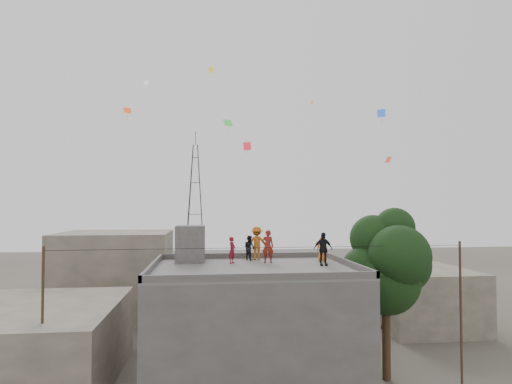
# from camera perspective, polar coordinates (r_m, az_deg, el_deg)

# --- Properties ---
(main_building) EXTENTS (10.00, 8.00, 6.10)m
(main_building) POSITION_cam_1_polar(r_m,az_deg,el_deg) (22.45, -0.46, -17.74)
(main_building) COLOR #474542
(main_building) RESTS_ON ground
(parapet) EXTENTS (10.00, 8.00, 0.30)m
(parapet) POSITION_cam_1_polar(r_m,az_deg,el_deg) (21.80, -0.46, -9.62)
(parapet) COLOR #474542
(parapet) RESTS_ON main_building
(stair_head_box) EXTENTS (1.60, 1.80, 2.00)m
(stair_head_box) POSITION_cam_1_polar(r_m,az_deg,el_deg) (24.19, -8.73, -6.82)
(stair_head_box) COLOR #474542
(stair_head_box) RESTS_ON main_building
(neighbor_west) EXTENTS (8.00, 10.00, 4.00)m
(neighbor_west) POSITION_cam_1_polar(r_m,az_deg,el_deg) (26.05, -27.16, -17.69)
(neighbor_west) COLOR #575145
(neighbor_west) RESTS_ON ground
(neighbor_north) EXTENTS (12.00, 9.00, 5.00)m
(neighbor_north) POSITION_cam_1_polar(r_m,az_deg,el_deg) (36.35, 0.36, -12.52)
(neighbor_north) COLOR #474542
(neighbor_north) RESTS_ON ground
(neighbor_northwest) EXTENTS (9.00, 8.00, 7.00)m
(neighbor_northwest) POSITION_cam_1_polar(r_m,az_deg,el_deg) (38.68, -18.26, -10.28)
(neighbor_northwest) COLOR #575145
(neighbor_northwest) RESTS_ON ground
(neighbor_east) EXTENTS (7.00, 8.00, 4.40)m
(neighbor_east) POSITION_cam_1_polar(r_m,az_deg,el_deg) (36.12, 20.98, -12.95)
(neighbor_east) COLOR #575145
(neighbor_east) RESTS_ON ground
(tree) EXTENTS (4.90, 4.60, 9.10)m
(tree) POSITION_cam_1_polar(r_m,az_deg,el_deg) (24.29, 17.17, -9.10)
(tree) COLOR black
(tree) RESTS_ON ground
(utility_line) EXTENTS (20.12, 0.62, 7.40)m
(utility_line) POSITION_cam_1_polar(r_m,az_deg,el_deg) (21.10, 1.32, -16.58)
(utility_line) COLOR black
(utility_line) RESTS_ON ground
(transmission_tower) EXTENTS (2.97, 2.97, 20.01)m
(transmission_tower) POSITION_cam_1_polar(r_m,az_deg,el_deg) (61.51, -8.13, -2.05)
(transmission_tower) COLOR black
(transmission_tower) RESTS_ON ground
(person_red_adult) EXTENTS (0.67, 0.47, 1.78)m
(person_red_adult) POSITION_cam_1_polar(r_m,az_deg,el_deg) (23.46, 1.57, -7.26)
(person_red_adult) COLOR maroon
(person_red_adult) RESTS_ON main_building
(person_orange_child) EXTENTS (0.78, 0.69, 1.34)m
(person_orange_child) POSITION_cam_1_polar(r_m,az_deg,el_deg) (24.19, 8.81, -7.60)
(person_orange_child) COLOR #C06116
(person_orange_child) RESTS_ON main_building
(person_dark_child) EXTENTS (0.83, 0.86, 1.40)m
(person_dark_child) POSITION_cam_1_polar(r_m,az_deg,el_deg) (24.67, -0.90, -7.44)
(person_dark_child) COLOR black
(person_dark_child) RESTS_ON main_building
(person_dark_adult) EXTENTS (1.03, 0.46, 1.72)m
(person_dark_adult) POSITION_cam_1_polar(r_m,az_deg,el_deg) (22.58, 8.93, -7.52)
(person_dark_adult) COLOR black
(person_dark_adult) RESTS_ON main_building
(person_orange_adult) EXTENTS (1.24, 0.73, 1.90)m
(person_orange_adult) POSITION_cam_1_polar(r_m,az_deg,el_deg) (24.77, 0.10, -6.84)
(person_orange_adult) COLOR #AB5813
(person_orange_adult) RESTS_ON main_building
(person_red_child) EXTENTS (0.54, 0.62, 1.42)m
(person_red_child) POSITION_cam_1_polar(r_m,az_deg,el_deg) (23.30, -3.20, -7.73)
(person_red_child) COLOR maroon
(person_red_child) RESTS_ON main_building
(kites) EXTENTS (18.90, 16.23, 7.61)m
(kites) POSITION_cam_1_polar(r_m,az_deg,el_deg) (30.67, 0.15, 10.39)
(kites) COLOR #E64D18
(kites) RESTS_ON ground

